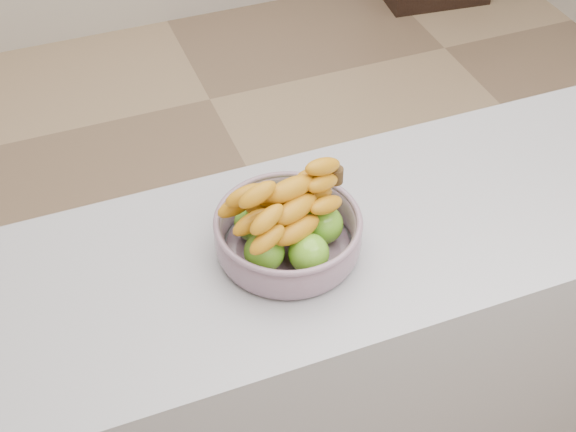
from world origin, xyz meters
name	(u,v)px	position (x,y,z in m)	size (l,w,h in m)	color
ground	(311,285)	(0.00, 0.00, 0.00)	(4.00, 4.00, 0.00)	#9E8261
counter	(403,335)	(0.00, -0.62, 0.45)	(2.00, 0.60, 0.90)	#9F9FA7
fruit_bowl	(288,229)	(-0.33, -0.62, 0.96)	(0.32, 0.32, 0.20)	#8E99AA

